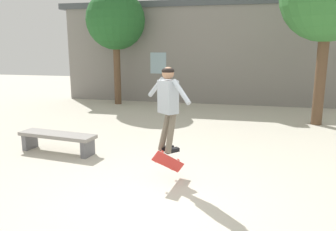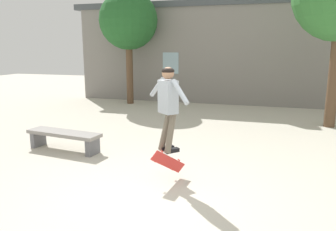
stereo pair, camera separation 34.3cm
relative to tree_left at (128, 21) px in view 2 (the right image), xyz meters
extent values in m
plane|color=beige|center=(3.89, -8.19, -3.41)|extent=(40.00, 40.00, 0.00)
cube|color=gray|center=(3.89, 1.07, -1.40)|extent=(13.15, 0.40, 4.01)
cube|color=#474C51|center=(3.89, 1.07, 0.72)|extent=(13.80, 0.52, 0.25)
cube|color=#99B7C6|center=(1.55, 0.86, -1.71)|extent=(0.70, 0.02, 0.90)
cylinder|color=brown|center=(7.43, -2.14, -1.98)|extent=(0.32, 0.32, 2.85)
cylinder|color=brown|center=(0.00, 0.00, -2.13)|extent=(0.28, 0.28, 2.54)
sphere|color=#235B28|center=(0.00, 0.00, 0.03)|extent=(2.38, 2.38, 2.38)
cube|color=gray|center=(1.10, -6.47, -3.00)|extent=(1.89, 0.69, 0.08)
cube|color=slate|center=(0.30, -6.37, -3.22)|extent=(0.17, 0.41, 0.37)
cube|color=slate|center=(1.89, -6.56, -3.22)|extent=(0.17, 0.41, 0.37)
cube|color=#9EA8B2|center=(3.92, -7.45, -1.88)|extent=(0.40, 0.39, 0.57)
sphere|color=#A37556|center=(3.92, -7.45, -1.47)|extent=(0.30, 0.30, 0.21)
ellipsoid|color=black|center=(3.92, -7.45, -1.44)|extent=(0.31, 0.31, 0.12)
cylinder|color=#6B6051|center=(3.85, -7.39, -2.48)|extent=(0.30, 0.24, 0.77)
cube|color=black|center=(3.87, -7.37, -2.83)|extent=(0.25, 0.26, 0.07)
cylinder|color=#6B6051|center=(3.98, -7.51, -2.48)|extent=(0.22, 0.31, 0.77)
cube|color=black|center=(4.00, -7.48, -2.83)|extent=(0.25, 0.26, 0.07)
cylinder|color=#9EA8B2|center=(3.64, -7.20, -1.75)|extent=(0.39, 0.36, 0.39)
cylinder|color=#9EA8B2|center=(4.20, -7.70, -1.75)|extent=(0.39, 0.36, 0.39)
cube|color=red|center=(3.94, -7.52, -3.04)|extent=(0.47, 0.62, 0.57)
cylinder|color=#DB3D33|center=(4.08, -7.30, -3.06)|extent=(0.07, 0.08, 0.06)
cylinder|color=#DB3D33|center=(3.96, -7.35, -3.24)|extent=(0.07, 0.08, 0.06)
cylinder|color=#DB3D33|center=(3.87, -7.64, -2.81)|extent=(0.07, 0.08, 0.06)
cylinder|color=#DB3D33|center=(3.75, -7.69, -2.98)|extent=(0.07, 0.08, 0.06)
camera|label=1|loc=(5.19, -12.89, -1.04)|focal=35.00mm
camera|label=2|loc=(5.52, -12.80, -1.04)|focal=35.00mm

